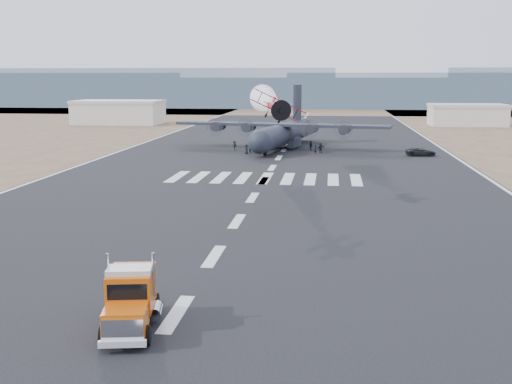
% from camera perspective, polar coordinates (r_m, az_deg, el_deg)
% --- Properties ---
extents(ground, '(500.00, 500.00, 0.00)m').
position_cam_1_polar(ground, '(37.54, -7.10, -10.70)').
color(ground, black).
rests_on(ground, ground).
extents(scrub_far, '(500.00, 80.00, 0.00)m').
position_cam_1_polar(scrub_far, '(264.50, 4.84, 7.29)').
color(scrub_far, brown).
rests_on(scrub_far, ground).
extents(runway_markings, '(60.00, 260.00, 0.01)m').
position_cam_1_polar(runway_markings, '(95.35, 1.44, 2.17)').
color(runway_markings, silver).
rests_on(runway_markings, ground).
extents(ridge_seg_b, '(150.00, 50.00, 15.00)m').
position_cam_1_polar(ridge_seg_b, '(325.09, -18.79, 8.65)').
color(ridge_seg_b, '#8193A5').
rests_on(ridge_seg_b, ground).
extents(ridge_seg_c, '(150.00, 50.00, 17.00)m').
position_cam_1_polar(ridge_seg_c, '(303.13, -7.48, 9.21)').
color(ridge_seg_c, '#8193A5').
rests_on(ridge_seg_c, ground).
extents(ridge_seg_d, '(150.00, 50.00, 13.00)m').
position_cam_1_polar(ridge_seg_d, '(294.23, 5.05, 8.84)').
color(ridge_seg_d, '#8193A5').
rests_on(ridge_seg_d, ground).
extents(ridge_seg_e, '(150.00, 50.00, 15.00)m').
position_cam_1_polar(ridge_seg_e, '(299.45, 17.73, 8.62)').
color(ridge_seg_e, '#8193A5').
rests_on(ridge_seg_e, ground).
extents(hangar_left, '(24.50, 14.50, 6.70)m').
position_cam_1_polar(hangar_left, '(189.25, -12.10, 6.98)').
color(hangar_left, beige).
rests_on(hangar_left, ground).
extents(hangar_right, '(20.50, 12.50, 5.90)m').
position_cam_1_polar(hangar_right, '(188.08, 18.25, 6.55)').
color(hangar_right, beige).
rests_on(hangar_right, ground).
extents(semi_truck, '(3.55, 7.68, 3.37)m').
position_cam_1_polar(semi_truck, '(35.48, -11.09, -9.22)').
color(semi_truck, black).
rests_on(semi_truck, ground).
extents(aerobatic_biplane, '(5.48, 5.43, 3.74)m').
position_cam_1_polar(aerobatic_biplane, '(67.25, 1.78, 7.56)').
color(aerobatic_biplane, red).
extents(smoke_trail, '(5.76, 24.89, 3.73)m').
position_cam_1_polar(smoke_trail, '(88.12, 0.82, 8.30)').
color(smoke_trail, white).
extents(transport_aircraft, '(40.60, 33.26, 11.75)m').
position_cam_1_polar(transport_aircraft, '(121.83, 2.43, 5.34)').
color(transport_aircraft, '#1E222E').
rests_on(transport_aircraft, ground).
extents(support_vehicle, '(5.21, 2.70, 1.40)m').
position_cam_1_polar(support_vehicle, '(113.35, 14.44, 3.48)').
color(support_vehicle, black).
rests_on(support_vehicle, ground).
extents(crew_a, '(0.81, 0.84, 1.77)m').
position_cam_1_polar(crew_a, '(116.26, 1.71, 4.06)').
color(crew_a, black).
rests_on(crew_a, ground).
extents(crew_b, '(0.89, 0.89, 1.60)m').
position_cam_1_polar(crew_b, '(114.48, -0.50, 3.92)').
color(crew_b, black).
rests_on(crew_b, ground).
extents(crew_c, '(1.05, 1.23, 1.75)m').
position_cam_1_polar(crew_c, '(118.23, -1.93, 4.15)').
color(crew_c, black).
rests_on(crew_c, ground).
extents(crew_d, '(0.99, 1.18, 1.80)m').
position_cam_1_polar(crew_d, '(118.52, 4.89, 4.15)').
color(crew_d, black).
rests_on(crew_d, ground).
extents(crew_e, '(0.71, 0.93, 1.69)m').
position_cam_1_polar(crew_e, '(112.60, -0.85, 3.84)').
color(crew_e, black).
rests_on(crew_e, ground).
extents(crew_f, '(1.65, 1.47, 1.81)m').
position_cam_1_polar(crew_f, '(114.56, 5.77, 3.93)').
color(crew_f, black).
rests_on(crew_f, ground).
extents(crew_g, '(0.75, 0.78, 1.66)m').
position_cam_1_polar(crew_g, '(112.90, 5.29, 3.80)').
color(crew_g, black).
rests_on(crew_g, ground).
extents(crew_h, '(0.59, 0.85, 1.65)m').
position_cam_1_polar(crew_h, '(118.07, 1.53, 4.12)').
color(crew_h, black).
rests_on(crew_h, ground).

